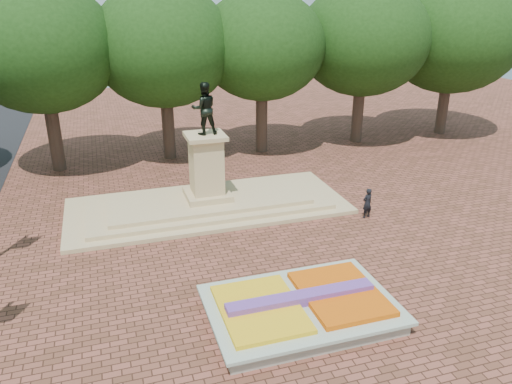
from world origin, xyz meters
TOP-DOWN VIEW (x-y plane):
  - ground at (0.00, 0.00)m, footprint 90.00×90.00m
  - flower_bed at (1.03, -2.00)m, footprint 6.30×4.30m
  - monument at (0.00, 8.00)m, footprint 14.00×6.00m
  - tree_row_back at (2.33, 18.00)m, footprint 44.80×8.80m
  - pedestrian at (7.15, 4.50)m, footprint 0.63×0.49m

SIDE VIEW (x-z plane):
  - ground at x=0.00m, z-range 0.00..0.00m
  - flower_bed at x=1.03m, z-range -0.08..0.83m
  - pedestrian at x=7.15m, z-range 0.00..1.52m
  - monument at x=0.00m, z-range -2.32..4.09m
  - tree_row_back at x=2.33m, z-range 1.46..11.89m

